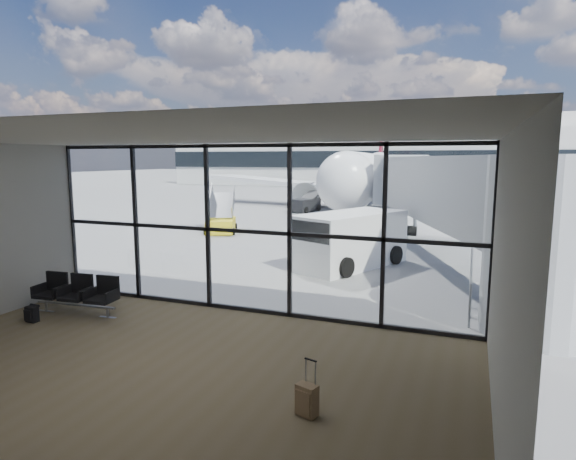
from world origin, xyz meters
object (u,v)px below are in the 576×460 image
Objects in this scene: suitcase at (307,400)px; airliner at (370,174)px; backpack at (32,314)px; service_van at (348,239)px; mobile_stairs at (221,223)px; belt_loader at (305,204)px; seating_row at (78,292)px.

airliner reaches higher than suitcase.
backpack is at bearing -99.81° from airliner.
mobile_stairs is (-8.72, 5.85, -0.55)m from service_van.
belt_loader is at bearing 96.77° from backpack.
backpack is 26.95m from belt_loader.
service_van is (5.33, 8.11, 0.48)m from seating_row.
belt_loader reaches higher than seating_row.
seating_row is 7.89m from suitcase.
seating_row is 2.54× the size of suitcase.
mobile_stairs is at bearing 98.14° from seating_row.
backpack is 8.13m from suitcase.
suitcase reaches higher than backpack.
airliner is 24.44m from service_van.
airliner is at bearing 117.27° from suitcase.
seating_row is 14.36m from mobile_stairs.
suitcase is 0.18× the size of service_van.
mobile_stairs reaches higher than service_van.
seating_row is at bearing -99.31° from mobile_stairs.
seating_row reaches higher than backpack.
backpack is at bearing -98.65° from service_van.
mobile_stairs reaches higher than seating_row.
mobile_stairs is (-3.38, 13.96, -0.07)m from seating_row.
airliner is at bearing 89.55° from backpack.
seating_row is 0.46× the size of service_van.
suitcase is at bearing -25.97° from seating_row.
seating_row reaches higher than suitcase.
belt_loader is at bearing -127.43° from airliner.
belt_loader is 1.19× the size of mobile_stairs.
airliner is at bearing 52.84° from mobile_stairs.
mobile_stairs is at bearing 103.31° from backpack.
suitcase is at bearing -55.09° from service_van.
service_van reaches higher than suitcase.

